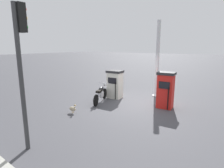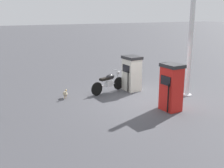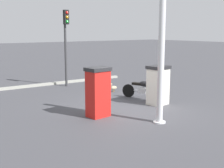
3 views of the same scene
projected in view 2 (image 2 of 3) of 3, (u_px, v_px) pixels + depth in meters
ground_plane at (144, 100)px, 11.26m from camera, size 120.00×120.00×0.00m
fuel_pump_near at (132, 73)px, 12.40m from camera, size 0.72×0.86×1.54m
fuel_pump_far at (171, 87)px, 9.89m from camera, size 0.65×0.82×1.69m
motorcycle_near_pump at (109, 82)px, 12.19m from camera, size 1.80×0.79×0.92m
wandering_duck at (65, 93)px, 11.39m from camera, size 0.17×0.42×0.43m
canopy_support_pole at (190, 47)px, 11.34m from camera, size 0.40×0.40×4.22m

